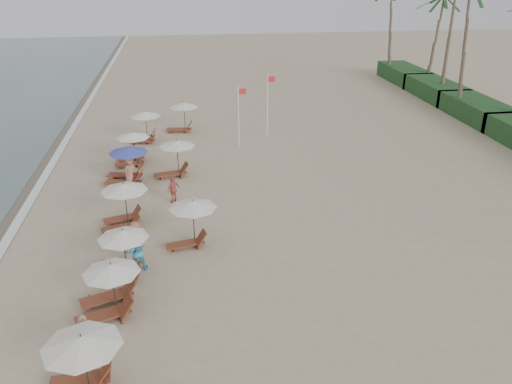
{
  "coord_description": "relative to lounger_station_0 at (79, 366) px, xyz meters",
  "views": [
    {
      "loc": [
        -2.55,
        -16.74,
        12.18
      ],
      "look_at": [
        1.0,
        7.07,
        1.3
      ],
      "focal_mm": 35.93,
      "sensor_mm": 36.0,
      "label": 1
    }
  ],
  "objects": [
    {
      "name": "lounger_station_2",
      "position": [
        0.59,
        6.7,
        -0.12
      ],
      "size": [
        2.39,
        2.13,
        2.13
      ],
      "color": "brown",
      "rests_on": "ground"
    },
    {
      "name": "foam_line",
      "position": [
        -5.18,
        14.42,
        -1.24
      ],
      "size": [
        0.5,
        140.0,
        0.02
      ],
      "primitive_type": "cube",
      "color": "white",
      "rests_on": "ground"
    },
    {
      "name": "lounger_station_6",
      "position": [
        0.66,
        24.55,
        -0.03
      ],
      "size": [
        2.47,
        2.26,
        2.26
      ],
      "color": "brown",
      "rests_on": "ground"
    },
    {
      "name": "beachgoer_far_b",
      "position": [
        0.24,
        16.33,
        -0.32
      ],
      "size": [
        0.99,
        1.09,
        1.86
      ],
      "primitive_type": "imported",
      "rotation": [
        0.0,
        0.0,
        1.0
      ],
      "color": "#A16757",
      "rests_on": "ground"
    },
    {
      "name": "inland_station_1",
      "position": [
        2.85,
        17.5,
        0.11
      ],
      "size": [
        2.73,
        2.24,
        2.22
      ],
      "color": "brown",
      "rests_on": "ground"
    },
    {
      "name": "wet_sand_band",
      "position": [
        -6.48,
        14.42,
        -1.25
      ],
      "size": [
        3.2,
        140.0,
        0.01
      ],
      "primitive_type": "cube",
      "color": "#6B5E4C",
      "rests_on": "ground"
    },
    {
      "name": "beachgoer_mid_b",
      "position": [
        1.08,
        8.42,
        -0.46
      ],
      "size": [
        1.1,
        1.17,
        1.59
      ],
      "primitive_type": "imported",
      "rotation": [
        0.0,
        0.0,
        2.23
      ],
      "color": "#915849",
      "rests_on": "ground"
    },
    {
      "name": "flag_pole_near",
      "position": [
        7.44,
        22.38,
        1.19
      ],
      "size": [
        0.6,
        0.08,
        4.39
      ],
      "color": "silver",
      "rests_on": "ground"
    },
    {
      "name": "lounger_station_3",
      "position": [
        0.29,
        11.14,
        0.01
      ],
      "size": [
        2.51,
        2.3,
        2.32
      ],
      "color": "brown",
      "rests_on": "ground"
    },
    {
      "name": "flag_pole_far",
      "position": [
        9.87,
        24.64,
        1.34
      ],
      "size": [
        0.6,
        0.08,
        4.69
      ],
      "color": "silver",
      "rests_on": "ground"
    },
    {
      "name": "inland_station_0",
      "position": [
        3.56,
        8.79,
        0.23
      ],
      "size": [
        2.55,
        2.24,
        2.22
      ],
      "color": "brown",
      "rests_on": "ground"
    },
    {
      "name": "lounger_station_4",
      "position": [
        -0.03,
        16.83,
        -0.16
      ],
      "size": [
        2.79,
        2.4,
        2.26
      ],
      "color": "brown",
      "rests_on": "ground"
    },
    {
      "name": "lounger_station_5",
      "position": [
        0.08,
        19.93,
        -0.13
      ],
      "size": [
        2.46,
        2.17,
        2.18
      ],
      "color": "brown",
      "rests_on": "ground"
    },
    {
      "name": "beachgoer_near",
      "position": [
        -0.11,
        1.69,
        -0.38
      ],
      "size": [
        0.64,
        0.43,
        1.74
      ],
      "primitive_type": "imported",
      "rotation": [
        0.0,
        0.0,
        -0.02
      ],
      "color": "tan",
      "rests_on": "ground"
    },
    {
      "name": "lounger_station_1",
      "position": [
        0.3,
        4.23,
        -0.26
      ],
      "size": [
        2.61,
        2.5,
        2.07
      ],
      "color": "brown",
      "rests_on": "ground"
    },
    {
      "name": "lounger_station_0",
      "position": [
        0.0,
        0.0,
        0.0
      ],
      "size": [
        2.58,
        2.39,
        2.32
      ],
      "color": "brown",
      "rests_on": "ground"
    },
    {
      "name": "beachgoer_far_a",
      "position": [
        2.76,
        13.69,
        -0.5
      ],
      "size": [
        0.88,
        0.89,
        1.51
      ],
      "primitive_type": "imported",
      "rotation": [
        0.0,
        0.0,
        3.94
      ],
      "color": "#CC5851",
      "rests_on": "ground"
    },
    {
      "name": "ground",
      "position": [
        6.02,
        4.42,
        -1.25
      ],
      "size": [
        160.0,
        160.0,
        0.0
      ],
      "primitive_type": "plane",
      "color": "tan",
      "rests_on": "ground"
    },
    {
      "name": "beachgoer_mid_a",
      "position": [
        1.17,
        7.04,
        -0.33
      ],
      "size": [
        1.04,
        0.9,
        1.84
      ],
      "primitive_type": "imported",
      "rotation": [
        0.0,
        0.0,
        3.39
      ],
      "color": "teal",
      "rests_on": "ground"
    },
    {
      "name": "inland_station_2",
      "position": [
        3.47,
        26.65,
        0.15
      ],
      "size": [
        2.67,
        2.24,
        2.22
      ],
      "color": "brown",
      "rests_on": "ground"
    }
  ]
}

